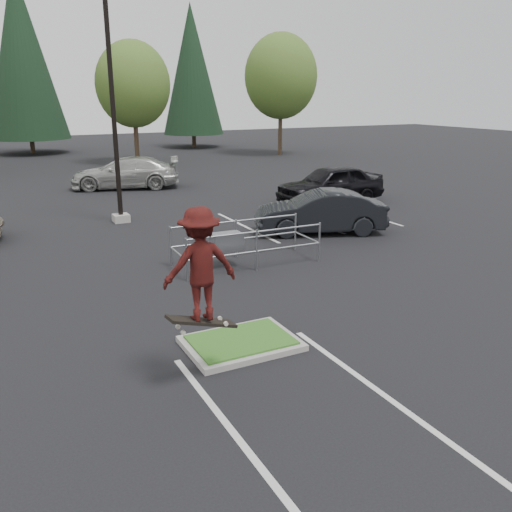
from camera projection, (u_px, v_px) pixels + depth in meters
name	position (u px, v px, depth m)	size (l,w,h in m)	color
ground	(241.00, 346.00, 10.87)	(120.00, 120.00, 0.00)	black
grass_median	(241.00, 343.00, 10.84)	(2.20, 1.60, 0.16)	gray
stall_lines	(107.00, 271.00, 15.41)	(22.62, 17.60, 0.01)	silver
light_pole	(113.00, 102.00, 20.00)	(0.70, 0.60, 10.12)	gray
decid_c	(133.00, 87.00, 37.39)	(5.12, 5.12, 8.38)	#38281C
decid_d	(280.00, 79.00, 42.85)	(5.76, 5.76, 9.43)	#38281C
conif_b	(22.00, 54.00, 43.13)	(6.38, 6.38, 14.50)	#38281C
conif_c	(192.00, 70.00, 48.66)	(5.50, 5.50, 12.50)	#38281C
cart_corral	(231.00, 241.00, 15.71)	(4.25, 1.63, 1.19)	gray
skateboarder	(200.00, 265.00, 8.86)	(1.28, 0.77, 2.18)	black
car_r_charc	(320.00, 212.00, 19.44)	(1.61, 4.62, 1.52)	black
car_r_black	(330.00, 184.00, 24.74)	(2.04, 5.07, 1.73)	black
car_far_silver	(127.00, 173.00, 28.64)	(2.28, 5.60, 1.62)	#ABACA7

